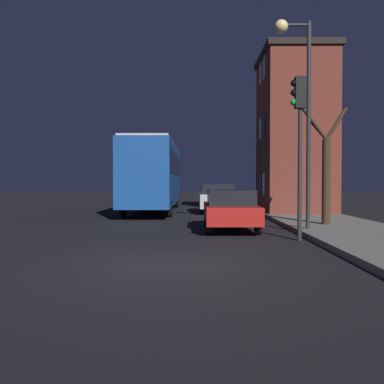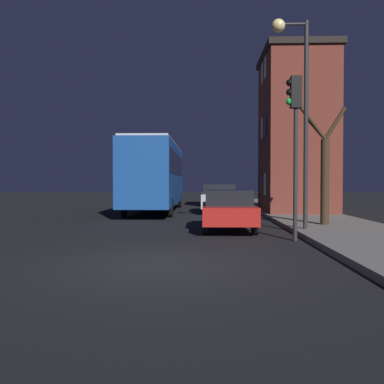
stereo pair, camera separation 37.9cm
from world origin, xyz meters
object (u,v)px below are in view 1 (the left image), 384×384
at_px(car_mid_lane, 217,198).
at_px(traffic_light, 299,124).
at_px(bus, 155,172).
at_px(car_near_lane, 230,209).
at_px(bare_tree, 325,171).
at_px(streetlamp, 298,86).

bearing_deg(car_mid_lane, traffic_light, -80.91).
height_order(bus, car_near_lane, bus).
bearing_deg(car_mid_lane, bare_tree, -66.54).
bearing_deg(car_near_lane, streetlamp, -26.62).
bearing_deg(car_near_lane, bus, 111.04).
bearing_deg(bus, streetlamp, -61.17).
height_order(bare_tree, car_near_lane, bare_tree).
xyz_separation_m(streetlamp, car_near_lane, (-2.11, 1.06, -4.06)).
bearing_deg(traffic_light, streetlamp, 77.81).
distance_m(streetlamp, bus, 11.98).
bearing_deg(streetlamp, traffic_light, -102.19).
xyz_separation_m(bare_tree, bus, (-6.99, 8.82, 0.16)).
distance_m(bus, car_mid_lane, 3.86).
bearing_deg(bare_tree, bus, 128.38).
xyz_separation_m(car_near_lane, car_mid_lane, (-0.04, 8.42, 0.07)).
distance_m(streetlamp, bare_tree, 3.35).
distance_m(streetlamp, traffic_light, 2.26).
relative_size(traffic_light, car_mid_lane, 1.09).
xyz_separation_m(bus, car_near_lane, (3.54, -9.20, -1.51)).
height_order(streetlamp, bare_tree, streetlamp).
xyz_separation_m(streetlamp, bare_tree, (1.34, 1.44, -2.71)).
bearing_deg(bus, car_mid_lane, -12.61).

